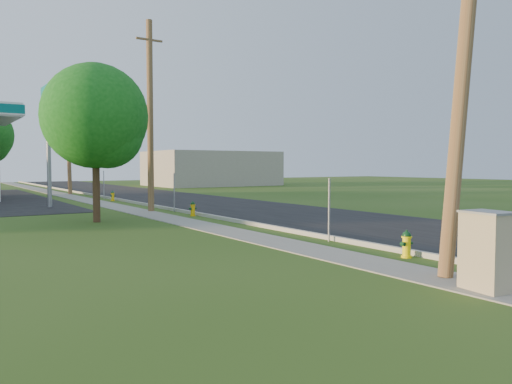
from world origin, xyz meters
TOP-DOWN VIEW (x-y plane):
  - ground_plane at (0.00, 0.00)m, footprint 140.00×140.00m
  - road at (4.50, 10.00)m, footprint 8.00×120.00m
  - curb at (0.50, 10.00)m, footprint 0.15×120.00m
  - sidewalk at (-1.25, 10.00)m, footprint 1.50×120.00m
  - utility_pole_near at (-0.60, -1.00)m, footprint 1.40×0.32m
  - utility_pole_mid at (-0.60, 17.00)m, footprint 1.40×0.32m
  - utility_pole_far at (-0.60, 35.00)m, footprint 1.40×0.32m
  - sign_post_near at (0.25, 4.20)m, footprint 0.05×0.04m
  - sign_post_mid at (0.25, 16.00)m, footprint 0.05×0.04m
  - sign_post_far at (0.25, 28.20)m, footprint 0.05×0.04m
  - price_pylon at (-4.50, 22.50)m, footprint 0.34×2.04m
  - distant_building at (18.00, 45.00)m, footprint 14.00×10.00m
  - tree_verge at (-4.24, 13.57)m, footprint 4.39×4.39m
  - hydrant_near at (0.10, 1.03)m, footprint 0.37×0.33m
  - hydrant_mid at (0.16, 13.67)m, footprint 0.37×0.33m
  - hydrant_far at (0.06, 25.57)m, footprint 0.37×0.33m
  - utility_cabinet at (-1.41, -2.14)m, footprint 0.81×0.99m

SIDE VIEW (x-z plane):
  - ground_plane at x=0.00m, z-range 0.00..0.00m
  - road at x=4.50m, z-range 0.00..0.02m
  - sidewalk at x=-1.25m, z-range 0.00..0.03m
  - curb at x=0.50m, z-range 0.00..0.15m
  - hydrant_far at x=0.06m, z-range -0.01..0.70m
  - hydrant_mid at x=0.16m, z-range -0.01..0.71m
  - hydrant_near at x=0.10m, z-range -0.01..0.72m
  - utility_cabinet at x=-1.41m, z-range 0.00..1.54m
  - sign_post_near at x=0.25m, z-range 0.00..2.00m
  - sign_post_mid at x=0.25m, z-range 0.00..2.00m
  - sign_post_far at x=0.25m, z-range 0.00..2.00m
  - distant_building at x=18.00m, z-range 0.00..4.00m
  - tree_verge at x=-4.24m, z-range 0.96..7.61m
  - utility_pole_near at x=-0.60m, z-range 0.06..9.54m
  - utility_pole_far at x=-0.60m, z-range 0.05..9.56m
  - utility_pole_mid at x=-0.60m, z-range 0.05..9.85m
  - price_pylon at x=-4.50m, z-range 2.01..8.86m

